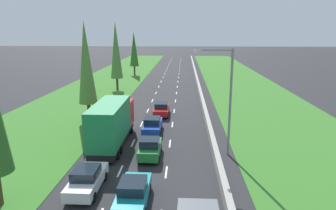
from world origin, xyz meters
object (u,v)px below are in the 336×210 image
object	(u,v)px
green_box_truck_left_lane	(112,123)
poplar_tree_second	(86,63)
street_light_mast	(226,95)
red_sedan_centre_lane	(161,109)
poplar_tree_third	(116,50)
white_sedan_left_lane	(87,179)
teal_sedan_centre_lane	(133,193)
blue_sedan_centre_lane	(152,125)
poplar_tree_fourth	(134,49)
green_hatchback_centre_lane	(150,148)

from	to	relation	value
green_box_truck_left_lane	poplar_tree_second	xyz separation A→B (m)	(-4.53, 7.59, 4.60)
street_light_mast	poplar_tree_second	bearing A→B (deg)	147.58
red_sedan_centre_lane	poplar_tree_third	world-z (taller)	poplar_tree_third
white_sedan_left_lane	green_box_truck_left_lane	bearing A→B (deg)	91.19
poplar_tree_second	street_light_mast	xyz separation A→B (m)	(14.49, -9.20, -1.55)
teal_sedan_centre_lane	poplar_tree_third	bearing A→B (deg)	103.57
white_sedan_left_lane	poplar_tree_third	size ratio (longest dim) A/B	0.38
blue_sedan_centre_lane	green_box_truck_left_lane	bearing A→B (deg)	-130.57
red_sedan_centre_lane	poplar_tree_second	size ratio (longest dim) A/B	0.39
blue_sedan_centre_lane	poplar_tree_fourth	distance (m)	42.97
green_hatchback_centre_lane	poplar_tree_second	world-z (taller)	poplar_tree_second
teal_sedan_centre_lane	green_hatchback_centre_lane	xyz separation A→B (m)	(0.22, 7.23, 0.02)
poplar_tree_second	poplar_tree_third	size ratio (longest dim) A/B	0.96
green_hatchback_centre_lane	green_box_truck_left_lane	xyz separation A→B (m)	(-3.72, 2.57, 1.35)
teal_sedan_centre_lane	poplar_tree_fourth	world-z (taller)	poplar_tree_fourth
poplar_tree_second	blue_sedan_centre_lane	bearing A→B (deg)	-25.77
teal_sedan_centre_lane	poplar_tree_third	world-z (taller)	poplar_tree_third
red_sedan_centre_lane	poplar_tree_fourth	distance (m)	36.53
teal_sedan_centre_lane	green_hatchback_centre_lane	bearing A→B (deg)	88.22
poplar_tree_third	poplar_tree_fourth	size ratio (longest dim) A/B	1.17
green_box_truck_left_lane	teal_sedan_centre_lane	bearing A→B (deg)	-70.35
red_sedan_centre_lane	poplar_tree_fourth	bearing A→B (deg)	104.34
poplar_tree_fourth	street_light_mast	world-z (taller)	poplar_tree_fourth
green_hatchback_centre_lane	green_box_truck_left_lane	bearing A→B (deg)	145.40
white_sedan_left_lane	poplar_tree_fourth	world-z (taller)	poplar_tree_fourth
green_box_truck_left_lane	poplar_tree_fourth	size ratio (longest dim) A/B	0.93
teal_sedan_centre_lane	street_light_mast	size ratio (longest dim) A/B	0.50
green_box_truck_left_lane	blue_sedan_centre_lane	xyz separation A→B (m)	(3.27, 3.82, -1.37)
teal_sedan_centre_lane	poplar_tree_third	distance (m)	38.09
green_hatchback_centre_lane	street_light_mast	xyz separation A→B (m)	(6.24, 0.95, 4.40)
white_sedan_left_lane	poplar_tree_fourth	size ratio (longest dim) A/B	0.44
red_sedan_centre_lane	green_hatchback_centre_lane	bearing A→B (deg)	-89.96
poplar_tree_third	poplar_tree_fourth	xyz separation A→B (m)	(0.08, 18.86, -0.88)
white_sedan_left_lane	red_sedan_centre_lane	size ratio (longest dim) A/B	1.00
green_box_truck_left_lane	street_light_mast	distance (m)	10.54
street_light_mast	poplar_tree_fourth	bearing A→B (deg)	107.85
poplar_tree_second	green_hatchback_centre_lane	bearing A→B (deg)	-50.90
blue_sedan_centre_lane	poplar_tree_second	size ratio (longest dim) A/B	0.39
green_hatchback_centre_lane	white_sedan_left_lane	bearing A→B (deg)	-122.02
red_sedan_centre_lane	poplar_tree_third	distance (m)	19.52
teal_sedan_centre_lane	white_sedan_left_lane	size ratio (longest dim) A/B	1.00
teal_sedan_centre_lane	green_box_truck_left_lane	xyz separation A→B (m)	(-3.50, 9.80, 1.37)
white_sedan_left_lane	street_light_mast	size ratio (longest dim) A/B	0.50
blue_sedan_centre_lane	poplar_tree_second	xyz separation A→B (m)	(-7.80, 3.77, 5.97)
blue_sedan_centre_lane	red_sedan_centre_lane	world-z (taller)	same
poplar_tree_fourth	street_light_mast	bearing A→B (deg)	-72.15
white_sedan_left_lane	green_box_truck_left_lane	size ratio (longest dim) A/B	0.48
red_sedan_centre_lane	street_light_mast	bearing A→B (deg)	-62.89
green_hatchback_centre_lane	poplar_tree_fourth	bearing A→B (deg)	100.54
green_hatchback_centre_lane	teal_sedan_centre_lane	bearing A→B (deg)	-91.78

